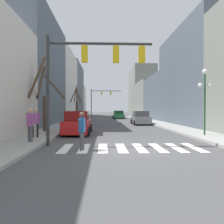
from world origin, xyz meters
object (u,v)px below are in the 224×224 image
object	(u,v)px
traffic_signal_near	(88,65)
pedestrian_crossing_street	(30,122)
pedestrian_waiting_at_curb	(35,120)
street_tree_left_near	(77,104)
car_driving_away_lane	(141,118)
traffic_signal_far	(100,97)
street_lamp_right_corner	(205,88)
pedestrian_near_right_corner	(82,128)
car_parked_left_near	(78,123)
street_tree_left_far	(44,98)
car_parked_right_near	(118,115)

from	to	relation	value
traffic_signal_near	pedestrian_crossing_street	bearing A→B (deg)	171.26
pedestrian_waiting_at_curb	street_tree_left_near	xyz separation A→B (m)	(0.22, 19.04, 1.42)
car_driving_away_lane	pedestrian_crossing_street	size ratio (longest dim) A/B	2.34
traffic_signal_far	street_lamp_right_corner	world-z (taller)	traffic_signal_far
car_driving_away_lane	street_tree_left_near	xyz separation A→B (m)	(-8.56, 6.06, 1.84)
traffic_signal_near	pedestrian_near_right_corner	xyz separation A→B (m)	(-0.18, -1.24, -3.12)
traffic_signal_near	car_driving_away_lane	bearing A→B (deg)	70.56
traffic_signal_near	pedestrian_crossing_street	xyz separation A→B (m)	(-3.11, 0.48, -2.95)
street_lamp_right_corner	pedestrian_near_right_corner	size ratio (longest dim) A/B	2.52
car_parked_left_near	street_tree_left_near	world-z (taller)	street_tree_left_near
car_parked_left_near	traffic_signal_near	bearing A→B (deg)	-167.82
pedestrian_crossing_street	street_tree_left_near	bearing A→B (deg)	-42.33
traffic_signal_near	street_tree_left_far	xyz separation A→B (m)	(-3.96, 6.25, -1.42)
pedestrian_crossing_street	street_tree_left_far	size ratio (longest dim) A/B	0.31
traffic_signal_near	pedestrian_near_right_corner	bearing A→B (deg)	-98.20
car_parked_right_near	street_tree_left_far	distance (m)	26.39
pedestrian_waiting_at_curb	pedestrian_near_right_corner	distance (m)	4.75
street_lamp_right_corner	pedestrian_waiting_at_curb	xyz separation A→B (m)	(-11.07, -0.94, -2.10)
street_lamp_right_corner	pedestrian_near_right_corner	xyz separation A→B (m)	(-7.85, -4.43, -2.25)
street_lamp_right_corner	pedestrian_waiting_at_curb	bearing A→B (deg)	-175.14
traffic_signal_far	car_parked_right_near	distance (m)	10.61
car_driving_away_lane	street_tree_left_near	distance (m)	10.65
car_driving_away_lane	street_tree_left_near	size ratio (longest dim) A/B	0.80
traffic_signal_near	car_driving_away_lane	distance (m)	16.51
pedestrian_waiting_at_curb	street_tree_left_far	bearing A→B (deg)	105.21
street_lamp_right_corner	street_tree_left_near	size ratio (longest dim) A/B	0.84
pedestrian_near_right_corner	pedestrian_crossing_street	world-z (taller)	pedestrian_crossing_street
traffic_signal_far	street_tree_left_far	distance (m)	34.48
car_parked_right_near	pedestrian_near_right_corner	world-z (taller)	pedestrian_near_right_corner
traffic_signal_far	street_lamp_right_corner	distance (m)	38.07
street_tree_left_far	pedestrian_near_right_corner	bearing A→B (deg)	-63.25
traffic_signal_far	car_driving_away_lane	xyz separation A→B (m)	(5.39, -25.21, -4.03)
car_parked_right_near	street_tree_left_far	bearing A→B (deg)	162.91
traffic_signal_near	street_tree_left_far	world-z (taller)	street_tree_left_far
traffic_signal_far	traffic_signal_near	bearing A→B (deg)	-89.99
street_tree_left_far	traffic_signal_near	bearing A→B (deg)	-57.67
car_driving_away_lane	street_tree_left_near	bearing A→B (deg)	54.69
traffic_signal_near	street_lamp_right_corner	world-z (taller)	traffic_signal_near
pedestrian_near_right_corner	pedestrian_waiting_at_curb	bearing A→B (deg)	-127.97
traffic_signal_far	pedestrian_waiting_at_curb	xyz separation A→B (m)	(-3.39, -38.20, -3.61)
pedestrian_near_right_corner	pedestrian_crossing_street	distance (m)	3.40
car_parked_left_near	pedestrian_waiting_at_curb	distance (m)	3.85
traffic_signal_near	street_lamp_right_corner	xyz separation A→B (m)	(7.67, 3.19, -0.87)
street_lamp_right_corner	traffic_signal_near	bearing A→B (deg)	-157.40
street_lamp_right_corner	pedestrian_crossing_street	size ratio (longest dim) A/B	2.47
car_parked_left_near	car_driving_away_lane	xyz separation A→B (m)	(6.54, 9.87, -0.04)
car_driving_away_lane	pedestrian_crossing_street	bearing A→B (deg)	150.11
car_parked_left_near	car_driving_away_lane	world-z (taller)	car_parked_left_near
car_parked_left_near	street_tree_left_far	distance (m)	3.52
car_parked_right_near	car_driving_away_lane	size ratio (longest dim) A/B	1.01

